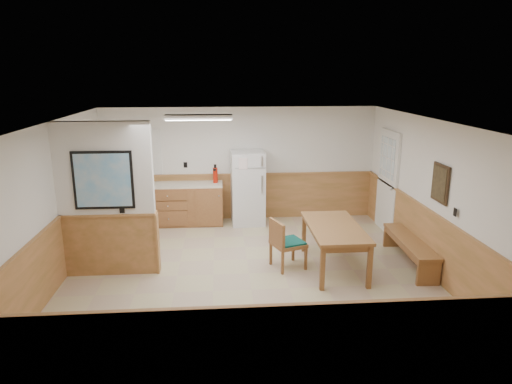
{
  "coord_description": "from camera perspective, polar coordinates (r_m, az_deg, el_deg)",
  "views": [
    {
      "loc": [
        -0.44,
        -6.93,
        3.22
      ],
      "look_at": [
        0.15,
        0.4,
        1.28
      ],
      "focal_mm": 32.0,
      "sensor_mm": 36.0,
      "label": 1
    }
  ],
  "objects": [
    {
      "name": "ground",
      "position": [
        7.65,
        -0.89,
        -10.14
      ],
      "size": [
        6.0,
        6.0,
        0.0
      ],
      "primitive_type": "plane",
      "color": "tan",
      "rests_on": "ground"
    },
    {
      "name": "ceiling",
      "position": [
        6.98,
        -0.97,
        8.83
      ],
      "size": [
        6.0,
        6.0,
        0.02
      ],
      "primitive_type": "cube",
      "color": "white",
      "rests_on": "back_wall"
    },
    {
      "name": "back_wall",
      "position": [
        10.13,
        -2.02,
        3.52
      ],
      "size": [
        6.0,
        0.02,
        2.5
      ],
      "primitive_type": "cube",
      "color": "white",
      "rests_on": "ground"
    },
    {
      "name": "right_wall",
      "position": [
        7.98,
        21.1,
        -0.55
      ],
      "size": [
        0.02,
        6.0,
        2.5
      ],
      "primitive_type": "cube",
      "color": "white",
      "rests_on": "ground"
    },
    {
      "name": "left_wall",
      "position": [
        7.65,
        -23.99,
        -1.49
      ],
      "size": [
        0.02,
        6.0,
        2.5
      ],
      "primitive_type": "cube",
      "color": "white",
      "rests_on": "ground"
    },
    {
      "name": "wainscot_back",
      "position": [
        10.29,
        -1.97,
        -0.6
      ],
      "size": [
        6.0,
        0.04,
        1.0
      ],
      "primitive_type": "cube",
      "color": "#C17E4D",
      "rests_on": "ground"
    },
    {
      "name": "wainscot_right",
      "position": [
        8.19,
        20.49,
        -5.63
      ],
      "size": [
        0.04,
        6.0,
        1.0
      ],
      "primitive_type": "cube",
      "color": "#C17E4D",
      "rests_on": "ground"
    },
    {
      "name": "wainscot_left",
      "position": [
        7.87,
        -23.28,
        -6.74
      ],
      "size": [
        0.04,
        6.0,
        1.0
      ],
      "primitive_type": "cube",
      "color": "#C17E4D",
      "rests_on": "ground"
    },
    {
      "name": "partition_wall",
      "position": [
        7.62,
        -18.18,
        -1.14
      ],
      "size": [
        1.5,
        0.2,
        2.5
      ],
      "color": "white",
      "rests_on": "ground"
    },
    {
      "name": "kitchen_counter",
      "position": [
        10.03,
        -8.8,
        -1.4
      ],
      "size": [
        2.2,
        0.61,
        1.0
      ],
      "color": "brown",
      "rests_on": "ground"
    },
    {
      "name": "exterior_door",
      "position": [
        9.71,
        16.07,
        1.25
      ],
      "size": [
        0.07,
        1.02,
        2.15
      ],
      "color": "white",
      "rests_on": "ground"
    },
    {
      "name": "kitchen_window",
      "position": [
        10.18,
        -13.96,
        4.87
      ],
      "size": [
        0.8,
        0.04,
        1.0
      ],
      "color": "white",
      "rests_on": "back_wall"
    },
    {
      "name": "wall_painting",
      "position": [
        7.64,
        22.03,
        1.02
      ],
      "size": [
        0.04,
        0.5,
        0.6
      ],
      "color": "#332314",
      "rests_on": "right_wall"
    },
    {
      "name": "fluorescent_fixture",
      "position": [
        8.27,
        -7.16,
        9.27
      ],
      "size": [
        1.2,
        0.3,
        0.09
      ],
      "color": "white",
      "rests_on": "ceiling"
    },
    {
      "name": "refrigerator",
      "position": [
        9.88,
        -1.05,
        0.54
      ],
      "size": [
        0.73,
        0.73,
        1.59
      ],
      "rotation": [
        0.0,
        0.0,
        0.03
      ],
      "color": "silver",
      "rests_on": "ground"
    },
    {
      "name": "dining_table",
      "position": [
        7.72,
        9.77,
        -4.86
      ],
      "size": [
        0.85,
        1.7,
        0.75
      ],
      "rotation": [
        0.0,
        0.0,
        -0.0
      ],
      "color": "olive",
      "rests_on": "ground"
    },
    {
      "name": "dining_bench",
      "position": [
        8.31,
        18.68,
        -6.28
      ],
      "size": [
        0.45,
        1.77,
        0.45
      ],
      "rotation": [
        0.0,
        0.0,
        -0.04
      ],
      "color": "olive",
      "rests_on": "ground"
    },
    {
      "name": "dining_chair",
      "position": [
        7.68,
        3.43,
        -6.08
      ],
      "size": [
        0.82,
        0.68,
        0.85
      ],
      "rotation": [
        0.0,
        0.0,
        0.35
      ],
      "color": "olive",
      "rests_on": "ground"
    },
    {
      "name": "fire_extinguisher",
      "position": [
        9.89,
        -5.11,
        2.17
      ],
      "size": [
        0.12,
        0.12,
        0.4
      ],
      "rotation": [
        0.0,
        0.0,
        0.2
      ],
      "color": "#B71A09",
      "rests_on": "kitchen_counter"
    },
    {
      "name": "soap_bottle",
      "position": [
        10.04,
        -15.39,
        1.57
      ],
      "size": [
        0.09,
        0.09,
        0.25
      ],
      "primitive_type": "cylinder",
      "rotation": [
        0.0,
        0.0,
        0.16
      ],
      "color": "green",
      "rests_on": "kitchen_counter"
    }
  ]
}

